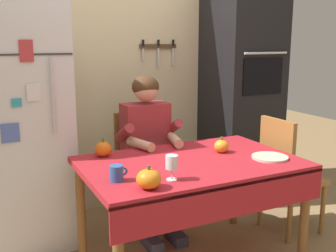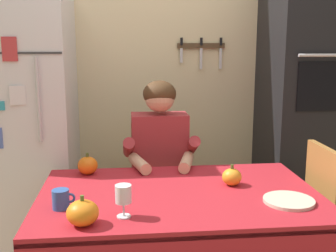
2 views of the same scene
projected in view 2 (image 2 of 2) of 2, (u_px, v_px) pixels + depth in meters
name	position (u px, v px, depth m)	size (l,w,h in m)	color
back_wall_assembly	(165.00, 66.00, 3.23)	(3.70, 0.13, 2.60)	beige
refrigerator	(23.00, 130.00, 2.83)	(0.68, 0.71, 1.80)	silver
wall_oven	(307.00, 103.00, 3.04)	(0.60, 0.64, 2.10)	black
dining_table	(180.00, 210.00, 2.11)	(1.40, 0.90, 0.74)	brown
chair_behind_person	(158.00, 185.00, 2.91)	(0.40, 0.40, 0.93)	brown
seated_person	(161.00, 161.00, 2.68)	(0.47, 0.55, 1.25)	#38384C
coffee_mug	(61.00, 199.00, 1.90)	(0.10, 0.08, 0.09)	#2D569E
wine_glass	(123.00, 195.00, 1.80)	(0.07, 0.07, 0.14)	white
pumpkin_large	(232.00, 177.00, 2.22)	(0.10, 0.10, 0.11)	orange
pumpkin_medium	(83.00, 213.00, 1.73)	(0.13, 0.13, 0.13)	orange
pumpkin_small	(88.00, 165.00, 2.40)	(0.11, 0.11, 0.12)	orange
serving_tray	(289.00, 201.00, 1.99)	(0.24, 0.24, 0.02)	beige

